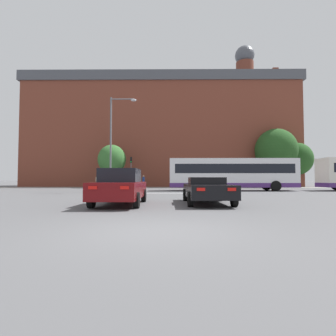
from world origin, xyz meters
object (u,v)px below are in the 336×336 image
car_saloon_left (121,187)px  bus_crossing_lead (232,174)px  pedestrian_waiting (143,180)px  traffic_light_far_right (202,169)px  traffic_light_far_left (131,167)px  pedestrian_walking_west (97,180)px  car_roadster_right (207,190)px  street_lamp_junction (115,135)px  pedestrian_walking_east (127,181)px

car_saloon_left → bus_crossing_lead: bus_crossing_lead is taller
pedestrian_waiting → traffic_light_far_right: bearing=68.0°
traffic_light_far_left → pedestrian_walking_west: (-4.54, -0.03, -1.83)m
car_roadster_right → traffic_light_far_right: traffic_light_far_right is taller
traffic_light_far_left → street_lamp_junction: street_lamp_junction is taller
street_lamp_junction → pedestrian_waiting: (1.32, 12.18, -4.12)m
pedestrian_waiting → traffic_light_far_left: bearing=-116.3°
pedestrian_walking_east → street_lamp_junction: bearing=-92.0°
car_roadster_right → traffic_light_far_right: size_ratio=1.30×
car_roadster_right → pedestrian_waiting: pedestrian_waiting is taller
car_roadster_right → pedestrian_walking_west: bearing=116.2°
bus_crossing_lead → pedestrian_walking_west: (-16.04, 9.02, -0.74)m
pedestrian_waiting → pedestrian_walking_west: bearing=-113.3°
car_saloon_left → pedestrian_walking_west: 24.63m
car_roadster_right → traffic_light_far_left: size_ratio=1.16×
traffic_light_far_left → street_lamp_junction: 12.50m
car_roadster_right → traffic_light_far_left: (-7.05, 22.81, 2.15)m
pedestrian_walking_east → pedestrian_walking_west: size_ratio=0.96×
traffic_light_far_left → traffic_light_far_right: bearing=-0.2°
car_saloon_left → pedestrian_walking_east: bearing=98.4°
car_saloon_left → pedestrian_walking_east: 24.64m
traffic_light_far_right → pedestrian_waiting: traffic_light_far_right is taller
bus_crossing_lead → traffic_light_far_right: traffic_light_far_right is taller
car_roadster_right → street_lamp_junction: street_lamp_junction is taller
car_roadster_right → traffic_light_far_right: (2.56, 22.77, 1.88)m
traffic_light_far_right → street_lamp_junction: (-9.22, -12.26, 2.55)m
traffic_light_far_right → pedestrian_walking_west: 14.23m
traffic_light_far_left → pedestrian_walking_east: 2.18m
street_lamp_junction → traffic_light_far_right: bearing=53.0°
bus_crossing_lead → traffic_light_far_right: size_ratio=3.34×
car_saloon_left → pedestrian_walking_east: car_saloon_left is taller
traffic_light_far_right → car_saloon_left: bearing=-105.6°
street_lamp_junction → pedestrian_walking_west: bearing=111.9°
car_roadster_right → traffic_light_far_left: 23.97m
bus_crossing_lead → street_lamp_junction: bearing=-73.7°
traffic_light_far_right → pedestrian_walking_west: traffic_light_far_right is taller
car_roadster_right → bus_crossing_lead: size_ratio=0.39×
street_lamp_junction → car_saloon_left: bearing=-76.5°
traffic_light_far_right → traffic_light_far_left: bearing=179.8°
street_lamp_junction → pedestrian_walking_west: 13.84m
pedestrian_walking_west → street_lamp_junction: bearing=123.0°
traffic_light_far_left → pedestrian_walking_east: traffic_light_far_left is taller
bus_crossing_lead → street_lamp_junction: street_lamp_junction is taller
street_lamp_junction → pedestrian_walking_east: (-1.04, 13.19, -4.17)m
traffic_light_far_right → pedestrian_waiting: (-7.90, -0.08, -1.56)m
pedestrian_waiting → pedestrian_walking_east: size_ratio=1.05×
traffic_light_far_right → pedestrian_waiting: size_ratio=2.24×
car_saloon_left → bus_crossing_lead: (8.44, 14.41, 0.90)m
car_saloon_left → traffic_light_far_right: (6.54, 23.43, 1.72)m
street_lamp_junction → pedestrian_waiting: 12.92m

